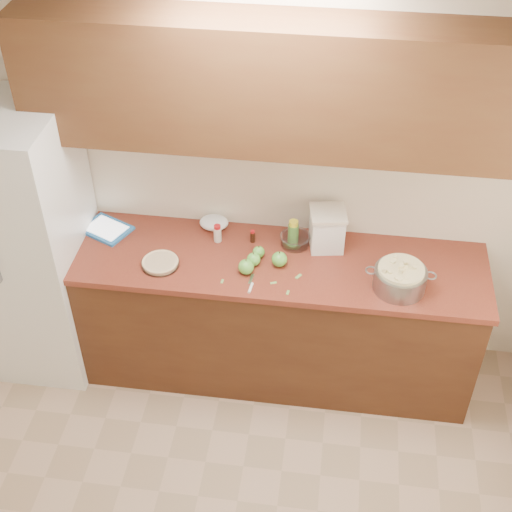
# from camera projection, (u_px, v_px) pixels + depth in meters

# --- Properties ---
(room_shell) EXTENTS (3.60, 3.60, 3.60)m
(room_shell) POSITION_uv_depth(u_px,v_px,m) (214.00, 426.00, 2.81)
(room_shell) COLOR tan
(room_shell) RESTS_ON ground
(counter_run) EXTENTS (2.64, 0.68, 0.92)m
(counter_run) POSITION_uv_depth(u_px,v_px,m) (261.00, 314.00, 4.47)
(counter_run) COLOR #492814
(counter_run) RESTS_ON ground
(upper_cabinets) EXTENTS (2.60, 0.34, 0.70)m
(upper_cabinets) POSITION_uv_depth(u_px,v_px,m) (266.00, 85.00, 3.62)
(upper_cabinets) COLOR #533319
(upper_cabinets) RESTS_ON room_shell
(fridge) EXTENTS (0.70, 0.70, 1.80)m
(fridge) POSITION_uv_depth(u_px,v_px,m) (25.00, 244.00, 4.30)
(fridge) COLOR white
(fridge) RESTS_ON ground
(pie) EXTENTS (0.22, 0.22, 0.04)m
(pie) POSITION_uv_depth(u_px,v_px,m) (160.00, 263.00, 4.11)
(pie) COLOR silver
(pie) RESTS_ON counter_run
(colander) EXTENTS (0.39, 0.29, 0.15)m
(colander) POSITION_uv_depth(u_px,v_px,m) (400.00, 278.00, 3.94)
(colander) COLOR gray
(colander) RESTS_ON counter_run
(flour_canister) EXTENTS (0.24, 0.24, 0.25)m
(flour_canister) POSITION_uv_depth(u_px,v_px,m) (327.00, 229.00, 4.18)
(flour_canister) COLOR white
(flour_canister) RESTS_ON counter_run
(tablet) EXTENTS (0.34, 0.31, 0.02)m
(tablet) POSITION_uv_depth(u_px,v_px,m) (106.00, 229.00, 4.37)
(tablet) COLOR #266FB9
(tablet) RESTS_ON counter_run
(paring_knife) EXTENTS (0.03, 0.17, 0.02)m
(paring_knife) POSITION_uv_depth(u_px,v_px,m) (251.00, 286.00, 3.98)
(paring_knife) COLOR gray
(paring_knife) RESTS_ON counter_run
(lemon_bottle) EXTENTS (0.06, 0.06, 0.17)m
(lemon_bottle) POSITION_uv_depth(u_px,v_px,m) (293.00, 233.00, 4.22)
(lemon_bottle) COLOR #4C8C38
(lemon_bottle) RESTS_ON counter_run
(cinnamon_shaker) EXTENTS (0.05, 0.05, 0.12)m
(cinnamon_shaker) POSITION_uv_depth(u_px,v_px,m) (218.00, 233.00, 4.26)
(cinnamon_shaker) COLOR beige
(cinnamon_shaker) RESTS_ON counter_run
(vanilla_bottle) EXTENTS (0.03, 0.03, 0.08)m
(vanilla_bottle) POSITION_uv_depth(u_px,v_px,m) (253.00, 236.00, 4.27)
(vanilla_bottle) COLOR black
(vanilla_bottle) RESTS_ON counter_run
(mixing_bowl) EXTENTS (0.18, 0.18, 0.07)m
(mixing_bowl) POSITION_uv_depth(u_px,v_px,m) (295.00, 239.00, 4.25)
(mixing_bowl) COLOR silver
(mixing_bowl) RESTS_ON counter_run
(paper_towel) EXTENTS (0.18, 0.15, 0.07)m
(paper_towel) POSITION_uv_depth(u_px,v_px,m) (214.00, 223.00, 4.37)
(paper_towel) COLOR white
(paper_towel) RESTS_ON counter_run
(apple_left) EXTENTS (0.08, 0.08, 0.09)m
(apple_left) POSITION_uv_depth(u_px,v_px,m) (254.00, 259.00, 4.10)
(apple_left) COLOR #5BAF3C
(apple_left) RESTS_ON counter_run
(apple_center) EXTENTS (0.07, 0.07, 0.08)m
(apple_center) POSITION_uv_depth(u_px,v_px,m) (259.00, 252.00, 4.16)
(apple_center) COLOR #5BAF3C
(apple_center) RESTS_ON counter_run
(apple_front) EXTENTS (0.09, 0.09, 0.10)m
(apple_front) POSITION_uv_depth(u_px,v_px,m) (246.00, 267.00, 4.05)
(apple_front) COLOR #5BAF3C
(apple_front) RESTS_ON counter_run
(apple_extra) EXTENTS (0.09, 0.09, 0.10)m
(apple_extra) POSITION_uv_depth(u_px,v_px,m) (279.00, 259.00, 4.10)
(apple_extra) COLOR #5BAF3C
(apple_extra) RESTS_ON counter_run
(peel_a) EXTENTS (0.02, 0.04, 0.00)m
(peel_a) POSITION_uv_depth(u_px,v_px,m) (250.00, 268.00, 4.10)
(peel_a) COLOR #77A851
(peel_a) RESTS_ON counter_run
(peel_b) EXTENTS (0.04, 0.05, 0.00)m
(peel_b) POSITION_uv_depth(u_px,v_px,m) (298.00, 276.00, 4.05)
(peel_b) COLOR #77A851
(peel_b) RESTS_ON counter_run
(peel_c) EXTENTS (0.02, 0.04, 0.00)m
(peel_c) POSITION_uv_depth(u_px,v_px,m) (288.00, 293.00, 3.95)
(peel_c) COLOR #77A851
(peel_c) RESTS_ON counter_run
(peel_d) EXTENTS (0.04, 0.03, 0.00)m
(peel_d) POSITION_uv_depth(u_px,v_px,m) (273.00, 283.00, 4.01)
(peel_d) COLOR #77A851
(peel_d) RESTS_ON counter_run
(peel_e) EXTENTS (0.02, 0.03, 0.00)m
(peel_e) POSITION_uv_depth(u_px,v_px,m) (222.00, 281.00, 4.02)
(peel_e) COLOR #77A851
(peel_e) RESTS_ON counter_run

